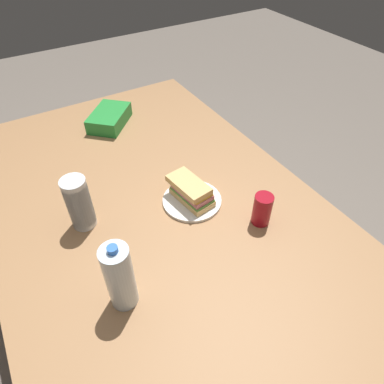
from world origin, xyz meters
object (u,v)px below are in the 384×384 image
Objects in this scene: dining_table at (161,225)px; soda_can_red at (262,209)px; chip_bag at (109,118)px; sandwich at (191,191)px; plastic_cup_stack at (79,203)px; paper_plate at (192,200)px; water_bottle_tall at (120,277)px.

dining_table is 15.55× the size of soda_can_red.
soda_can_red is 0.53× the size of chip_bag.
sandwich is at bearing -96.43° from dining_table.
chip_bag is 1.13× the size of plastic_cup_stack.
plastic_cup_stack is (-0.58, 0.32, 0.07)m from chip_bag.
sandwich is at bearing 34.84° from paper_plate.
plastic_cup_stack is (0.10, 0.38, 0.10)m from paper_plate.
soda_can_red is at bearing -143.25° from sandwich.
sandwich is 0.68m from chip_bag.
chip_bag is at bearing 5.45° from sandwich.
soda_can_red is (-0.23, -0.29, 0.14)m from dining_table.
soda_can_red is 0.63m from plastic_cup_stack.
paper_plate is at bearing -104.93° from plastic_cup_stack.
paper_plate is 0.68m from chip_bag.
soda_can_red reaches higher than chip_bag.
dining_table is 0.18m from sandwich.
dining_table is 8.47× the size of paper_plate.
paper_plate is 1.10× the size of plastic_cup_stack.
water_bottle_tall is 1.22× the size of plastic_cup_stack.
chip_bag is (0.68, 0.06, -0.02)m from sandwich.
sandwich is 0.78× the size of water_bottle_tall.
soda_can_red is at bearing -122.73° from chip_bag.
paper_plate is at bearing -131.30° from chip_bag.
water_bottle_tall reaches higher than sandwich.
plastic_cup_stack is at bearing -165.76° from chip_bag.
paper_plate is 0.05m from sandwich.
sandwich is 0.40m from plastic_cup_stack.
sandwich is at bearing -104.54° from plastic_cup_stack.
sandwich is at bearing 36.75° from soda_can_red.
plastic_cup_stack is at bearing 75.07° from paper_plate.
plastic_cup_stack is (0.35, 0.01, -0.01)m from water_bottle_tall.
paper_plate is at bearing 36.78° from soda_can_red.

